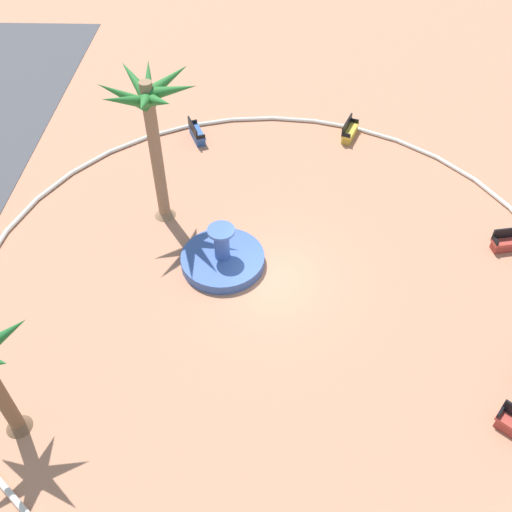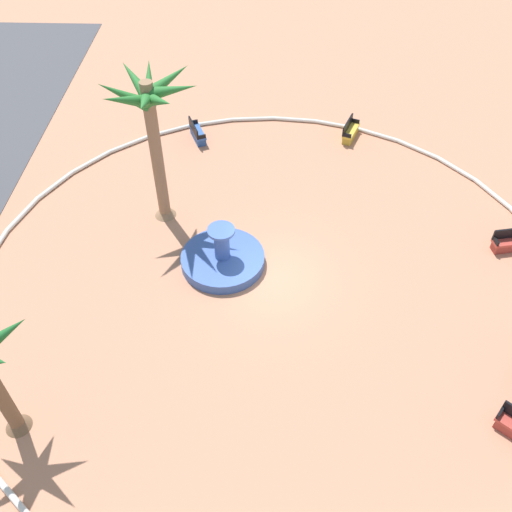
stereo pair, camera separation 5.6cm
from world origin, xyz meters
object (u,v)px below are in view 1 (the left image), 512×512
at_px(bench_west, 510,242).
at_px(bench_north, 349,132).
at_px(fountain, 223,259).
at_px(palm_tree_near_fountain, 150,116).
at_px(bench_east, 197,134).

height_order(bench_west, bench_north, same).
distance_m(fountain, palm_tree_near_fountain, 6.33).
relative_size(fountain, bench_north, 2.07).
relative_size(fountain, bench_east, 2.07).
relative_size(palm_tree_near_fountain, bench_west, 4.10).
bearing_deg(palm_tree_near_fountain, fountain, -136.29).
height_order(palm_tree_near_fountain, bench_west, palm_tree_near_fountain).
xyz_separation_m(fountain, bench_north, (9.47, -6.04, 0.06)).
xyz_separation_m(fountain, palm_tree_near_fountain, (2.95, 2.82, 4.84)).
bearing_deg(bench_east, bench_north, -87.16).
bearing_deg(bench_west, palm_tree_near_fountain, 83.54).
bearing_deg(bench_east, fountain, -167.51).
relative_size(bench_west, bench_north, 1.00).
xyz_separation_m(bench_east, bench_west, (-7.81, -14.11, 0.00)).
distance_m(palm_tree_near_fountain, bench_west, 15.76).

